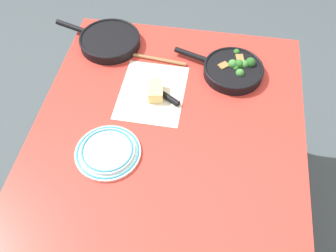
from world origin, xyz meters
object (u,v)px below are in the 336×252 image
(wooden_spoon, at_px, (136,55))
(dinner_plate_stack, at_px, (108,152))
(cheese_block, at_px, (155,91))
(skillet_broccoli, at_px, (233,69))
(grater_knife, at_px, (162,94))
(skillet_eggs, at_px, (109,41))

(wooden_spoon, xyz_separation_m, dinner_plate_stack, (-0.52, -0.01, 0.01))
(dinner_plate_stack, bearing_deg, cheese_block, -20.94)
(cheese_block, height_order, dinner_plate_stack, cheese_block)
(skillet_broccoli, distance_m, wooden_spoon, 0.43)
(skillet_broccoli, distance_m, cheese_block, 0.35)
(grater_knife, relative_size, dinner_plate_stack, 0.97)
(cheese_block, bearing_deg, grater_knife, -83.81)
(wooden_spoon, bearing_deg, skillet_broccoli, -179.39)
(wooden_spoon, relative_size, cheese_block, 3.55)
(wooden_spoon, distance_m, grater_knife, 0.26)
(skillet_eggs, height_order, dinner_plate_stack, skillet_eggs)
(dinner_plate_stack, bearing_deg, grater_knife, -24.67)
(skillet_broccoli, relative_size, cheese_block, 3.75)
(grater_knife, bearing_deg, cheese_block, 38.02)
(skillet_broccoli, height_order, cheese_block, skillet_broccoli)
(grater_knife, xyz_separation_m, cheese_block, (-0.00, 0.02, 0.02))
(wooden_spoon, bearing_deg, skillet_eggs, -17.31)
(dinner_plate_stack, bearing_deg, wooden_spoon, 0.84)
(skillet_eggs, xyz_separation_m, grater_knife, (-0.27, -0.29, -0.02))
(cheese_block, xyz_separation_m, dinner_plate_stack, (-0.31, 0.12, -0.01))
(wooden_spoon, distance_m, dinner_plate_stack, 0.52)
(grater_knife, bearing_deg, skillet_broccoli, -116.54)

